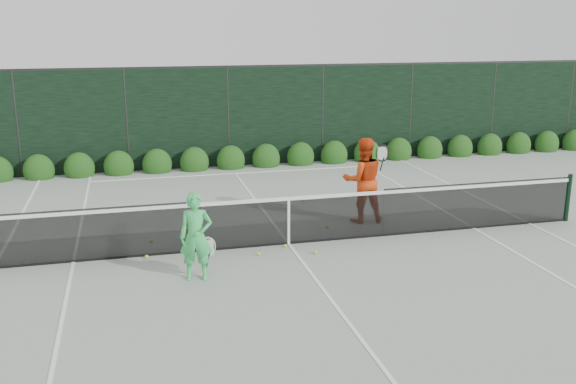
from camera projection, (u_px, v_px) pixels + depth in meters
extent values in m
plane|color=gray|center=(289.00, 244.00, 12.83)|extent=(80.00, 80.00, 0.00)
cylinder|color=black|center=(568.00, 198.00, 14.21)|extent=(0.10, 0.10, 1.07)
cube|color=black|center=(66.00, 237.00, 11.71)|extent=(4.40, 0.01, 1.02)
cube|color=black|center=(289.00, 221.00, 12.71)|extent=(4.00, 0.01, 0.96)
cube|color=black|center=(479.00, 206.00, 13.70)|extent=(4.40, 0.01, 1.02)
cube|color=white|center=(289.00, 199.00, 12.59)|extent=(12.80, 0.03, 0.07)
cube|color=black|center=(289.00, 243.00, 12.83)|extent=(12.80, 0.02, 0.04)
cube|color=white|center=(289.00, 222.00, 12.71)|extent=(0.05, 0.03, 0.91)
imported|color=#3AC861|center=(196.00, 237.00, 10.91)|extent=(0.61, 0.46, 1.53)
torus|color=beige|center=(207.00, 247.00, 11.11)|extent=(0.30, 0.07, 0.30)
cylinder|color=black|center=(208.00, 260.00, 11.17)|extent=(0.10, 0.03, 0.30)
imported|color=red|center=(363.00, 180.00, 14.08)|extent=(0.98, 0.80, 1.89)
torus|color=black|center=(382.00, 153.00, 13.81)|extent=(0.30, 0.05, 0.30)
cylinder|color=black|center=(382.00, 164.00, 13.87)|extent=(0.10, 0.03, 0.30)
cube|color=white|center=(529.00, 223.00, 14.13)|extent=(0.06, 23.77, 0.01)
cube|color=white|center=(73.00, 262.00, 11.85)|extent=(0.06, 23.77, 0.01)
cube|color=white|center=(474.00, 228.00, 13.81)|extent=(0.06, 23.77, 0.01)
cube|color=white|center=(211.00, 141.00, 23.97)|extent=(11.03, 0.06, 0.01)
cube|color=white|center=(235.00, 173.00, 18.83)|extent=(8.23, 0.06, 0.01)
cube|color=white|center=(289.00, 244.00, 12.83)|extent=(0.06, 12.80, 0.01)
cube|color=black|center=(228.00, 118.00, 19.48)|extent=(32.00, 0.06, 3.00)
cube|color=#262826|center=(227.00, 66.00, 19.08)|extent=(32.00, 0.06, 0.06)
cylinder|color=#262826|center=(17.00, 125.00, 18.05)|extent=(0.08, 0.08, 3.00)
cylinder|color=#262826|center=(127.00, 121.00, 18.76)|extent=(0.08, 0.08, 3.00)
cylinder|color=#262826|center=(228.00, 118.00, 19.48)|extent=(0.08, 0.08, 3.00)
cylinder|color=#262826|center=(322.00, 114.00, 20.19)|extent=(0.08, 0.08, 3.00)
cylinder|color=#262826|center=(410.00, 111.00, 20.90)|extent=(0.08, 0.08, 3.00)
cylinder|color=#262826|center=(492.00, 108.00, 21.61)|extent=(0.08, 0.08, 3.00)
cylinder|color=#262826|center=(569.00, 105.00, 22.32)|extent=(0.08, 0.08, 3.00)
ellipsoid|color=#1A3B10|center=(39.00, 170.00, 18.17)|extent=(0.86, 0.65, 0.94)
ellipsoid|color=#1A3B10|center=(79.00, 168.00, 18.43)|extent=(0.86, 0.65, 0.94)
ellipsoid|color=#1A3B10|center=(119.00, 166.00, 18.69)|extent=(0.86, 0.65, 0.94)
ellipsoid|color=#1A3B10|center=(157.00, 164.00, 18.95)|extent=(0.86, 0.65, 0.94)
ellipsoid|color=#1A3B10|center=(194.00, 162.00, 19.21)|extent=(0.86, 0.65, 0.94)
ellipsoid|color=#1A3B10|center=(231.00, 161.00, 19.47)|extent=(0.86, 0.65, 0.94)
ellipsoid|color=#1A3B10|center=(266.00, 159.00, 19.73)|extent=(0.86, 0.65, 0.94)
ellipsoid|color=#1A3B10|center=(301.00, 157.00, 19.99)|extent=(0.86, 0.65, 0.94)
ellipsoid|color=#1A3B10|center=(334.00, 155.00, 20.25)|extent=(0.86, 0.65, 0.94)
ellipsoid|color=#1A3B10|center=(367.00, 154.00, 20.52)|extent=(0.86, 0.65, 0.94)
ellipsoid|color=#1A3B10|center=(399.00, 152.00, 20.78)|extent=(0.86, 0.65, 0.94)
ellipsoid|color=#1A3B10|center=(430.00, 150.00, 21.04)|extent=(0.86, 0.65, 0.94)
ellipsoid|color=#1A3B10|center=(460.00, 149.00, 21.30)|extent=(0.86, 0.65, 0.94)
ellipsoid|color=#1A3B10|center=(490.00, 147.00, 21.56)|extent=(0.86, 0.65, 0.94)
ellipsoid|color=#1A3B10|center=(518.00, 146.00, 21.82)|extent=(0.86, 0.65, 0.94)
ellipsoid|color=#1A3B10|center=(547.00, 144.00, 22.08)|extent=(0.86, 0.65, 0.94)
ellipsoid|color=#1A3B10|center=(574.00, 143.00, 22.34)|extent=(0.86, 0.65, 0.94)
sphere|color=#B5E232|center=(151.00, 241.00, 12.92)|extent=(0.07, 0.07, 0.07)
sphere|color=#B5E232|center=(195.00, 231.00, 13.52)|extent=(0.07, 0.07, 0.07)
sphere|color=#B5E232|center=(147.00, 257.00, 12.05)|extent=(0.07, 0.07, 0.07)
sphere|color=#B5E232|center=(327.00, 227.00, 13.81)|extent=(0.07, 0.07, 0.07)
sphere|color=#B5E232|center=(315.00, 252.00, 12.28)|extent=(0.07, 0.07, 0.07)
sphere|color=#B5E232|center=(259.00, 254.00, 12.20)|extent=(0.07, 0.07, 0.07)
sphere|color=#B5E232|center=(285.00, 246.00, 12.64)|extent=(0.07, 0.07, 0.07)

